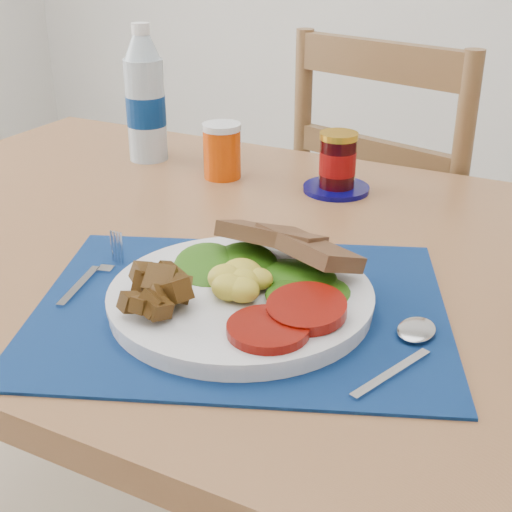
{
  "coord_description": "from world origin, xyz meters",
  "views": [
    {
      "loc": [
        0.46,
        -0.63,
        1.18
      ],
      "look_at": [
        0.1,
        0.07,
        0.8
      ],
      "focal_mm": 50.0,
      "sensor_mm": 36.0,
      "label": 1
    }
  ],
  "objects_px": {
    "jam_on_saucer": "(337,166)",
    "chair_far": "(399,206)",
    "water_bottle": "(145,101)",
    "breakfast_plate": "(234,291)",
    "juice_glass": "(222,152)"
  },
  "relations": [
    {
      "from": "juice_glass",
      "to": "jam_on_saucer",
      "type": "bearing_deg",
      "value": 7.4
    },
    {
      "from": "breakfast_plate",
      "to": "water_bottle",
      "type": "bearing_deg",
      "value": 142.77
    },
    {
      "from": "chair_far",
      "to": "breakfast_plate",
      "type": "height_order",
      "value": "chair_far"
    },
    {
      "from": "chair_far",
      "to": "juice_glass",
      "type": "bearing_deg",
      "value": 76.09
    },
    {
      "from": "chair_far",
      "to": "breakfast_plate",
      "type": "relative_size",
      "value": 3.76
    },
    {
      "from": "chair_far",
      "to": "juice_glass",
      "type": "distance_m",
      "value": 0.51
    },
    {
      "from": "jam_on_saucer",
      "to": "breakfast_plate",
      "type": "bearing_deg",
      "value": -84.43
    },
    {
      "from": "jam_on_saucer",
      "to": "chair_far",
      "type": "bearing_deg",
      "value": 88.52
    },
    {
      "from": "water_bottle",
      "to": "jam_on_saucer",
      "type": "height_order",
      "value": "water_bottle"
    },
    {
      "from": "breakfast_plate",
      "to": "juice_glass",
      "type": "height_order",
      "value": "juice_glass"
    },
    {
      "from": "breakfast_plate",
      "to": "jam_on_saucer",
      "type": "distance_m",
      "value": 0.44
    },
    {
      "from": "chair_far",
      "to": "jam_on_saucer",
      "type": "relative_size",
      "value": 10.29
    },
    {
      "from": "chair_far",
      "to": "juice_glass",
      "type": "height_order",
      "value": "chair_far"
    },
    {
      "from": "chair_far",
      "to": "water_bottle",
      "type": "xyz_separation_m",
      "value": [
        -0.4,
        -0.38,
        0.27
      ]
    },
    {
      "from": "water_bottle",
      "to": "chair_far",
      "type": "bearing_deg",
      "value": 43.29
    }
  ]
}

